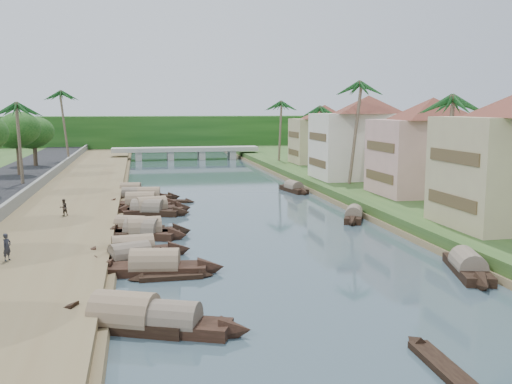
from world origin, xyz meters
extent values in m
plane|color=#364952|center=(0.00, 0.00, 0.00)|extent=(220.00, 220.00, 0.00)
cube|color=brown|center=(-16.00, 20.00, 0.40)|extent=(10.00, 180.00, 0.80)
cube|color=#2C4B1E|center=(19.00, 20.00, 0.60)|extent=(16.00, 180.00, 1.20)
cube|color=slate|center=(-20.20, 20.00, 1.35)|extent=(0.40, 180.00, 1.10)
cube|color=#123B10|center=(0.00, 95.00, 4.00)|extent=(120.00, 4.00, 8.00)
cube|color=#123B10|center=(0.00, 100.00, 4.00)|extent=(120.00, 4.00, 8.00)
cube|color=#123B10|center=(0.00, 105.00, 4.00)|extent=(120.00, 4.00, 8.00)
cube|color=#9E9E94|center=(0.00, 72.00, 2.00)|extent=(28.00, 4.00, 0.80)
cube|color=#9E9E94|center=(-9.00, 72.00, 0.90)|extent=(1.20, 3.50, 1.80)
cube|color=#9E9E94|center=(-3.00, 72.00, 0.90)|extent=(1.20, 3.50, 1.80)
cube|color=#9E9E94|center=(3.00, 72.00, 0.90)|extent=(1.20, 3.50, 1.80)
cube|color=#9E9E94|center=(9.00, 72.00, 0.90)|extent=(1.20, 3.50, 1.80)
cube|color=brown|center=(12.95, -2.00, 3.20)|extent=(0.10, 6.40, 0.90)
cube|color=brown|center=(12.95, -2.00, 6.40)|extent=(0.10, 6.40, 0.90)
cube|color=#D49F96|center=(20.00, 14.00, 4.95)|extent=(11.00, 8.00, 7.50)
pyramid|color=brown|center=(20.00, 14.00, 9.80)|extent=(14.11, 14.11, 2.20)
cube|color=brown|center=(14.45, 14.00, 3.08)|extent=(0.10, 6.40, 0.90)
cube|color=brown|center=(14.45, 14.00, 6.08)|extent=(0.10, 6.40, 0.90)
cube|color=silver|center=(19.00, 28.00, 5.20)|extent=(13.00, 8.00, 8.00)
pyramid|color=brown|center=(19.00, 28.00, 10.30)|extent=(15.59, 15.59, 2.20)
cube|color=brown|center=(12.45, 28.00, 3.20)|extent=(0.10, 6.40, 0.90)
cube|color=brown|center=(12.45, 28.00, 6.40)|extent=(0.10, 6.40, 0.90)
cube|color=tan|center=(20.00, 48.00, 4.70)|extent=(10.00, 7.00, 7.00)
pyramid|color=brown|center=(20.00, 48.00, 9.30)|extent=(12.62, 12.62, 2.20)
cube|color=brown|center=(14.95, 48.00, 2.95)|extent=(0.10, 5.60, 0.90)
cube|color=brown|center=(14.95, 48.00, 5.75)|extent=(0.10, 5.60, 0.90)
cube|color=black|center=(-7.88, -14.52, 0.20)|extent=(5.58, 3.58, 0.70)
cone|color=black|center=(-5.13, -15.66, 0.28)|extent=(1.99, 1.97, 1.67)
cone|color=black|center=(-10.63, -13.39, 0.28)|extent=(1.99, 1.97, 1.67)
cylinder|color=#796B5B|center=(-7.88, -14.52, 0.58)|extent=(4.44, 3.16, 1.73)
cube|color=black|center=(-9.87, -13.56, 0.20)|extent=(6.22, 4.27, 0.70)
cone|color=black|center=(-6.88, -14.87, 0.28)|extent=(2.33, 2.42, 2.07)
cone|color=black|center=(-12.86, -12.26, 0.28)|extent=(2.33, 2.42, 2.07)
cylinder|color=#867355|center=(-9.87, -13.56, 0.58)|extent=(4.99, 3.79, 2.18)
cube|color=black|center=(-8.27, -5.24, 0.20)|extent=(6.30, 2.79, 0.70)
cone|color=black|center=(-4.93, -5.75, 0.28)|extent=(1.98, 1.95, 1.90)
cone|color=black|center=(-11.61, -4.74, 0.28)|extent=(1.98, 1.95, 1.90)
cylinder|color=#867355|center=(-8.27, -5.24, 0.58)|extent=(4.89, 2.65, 1.97)
cube|color=black|center=(-9.77, -2.79, 0.20)|extent=(5.41, 3.34, 0.70)
cone|color=black|center=(-7.08, -1.79, 0.28)|extent=(1.91, 1.91, 1.65)
cone|color=black|center=(-12.46, -3.78, 0.28)|extent=(1.91, 1.91, 1.65)
cylinder|color=#796B5B|center=(-9.77, -2.79, 0.58)|extent=(4.29, 2.98, 1.71)
cube|color=black|center=(-9.60, -1.26, 0.20)|extent=(5.85, 2.51, 0.70)
cone|color=black|center=(-6.46, -0.93, 0.28)|extent=(1.82, 1.90, 1.91)
cone|color=black|center=(-12.73, -1.59, 0.28)|extent=(1.82, 1.90, 1.91)
cylinder|color=#867355|center=(-9.60, -1.26, 0.58)|extent=(4.52, 2.45, 2.00)
cube|color=black|center=(-8.76, 4.80, 0.20)|extent=(5.38, 2.35, 0.70)
cone|color=black|center=(-5.84, 4.97, 0.28)|extent=(1.67, 1.92, 2.00)
cone|color=black|center=(-11.69, 4.62, 0.28)|extent=(1.67, 1.92, 2.00)
cylinder|color=#867355|center=(-8.76, 4.80, 0.58)|extent=(4.15, 2.35, 2.11)
cube|color=black|center=(-8.92, 4.69, 0.20)|extent=(5.52, 3.72, 0.70)
cone|color=black|center=(-6.25, 3.58, 0.28)|extent=(2.05, 2.13, 1.84)
cone|color=black|center=(-11.59, 5.80, 0.28)|extent=(2.05, 2.13, 1.84)
cylinder|color=#796B5B|center=(-8.92, 4.69, 0.58)|extent=(4.42, 3.32, 1.94)
cube|color=black|center=(-9.77, 6.78, 0.20)|extent=(5.23, 3.39, 0.70)
cone|color=black|center=(-7.20, 5.71, 0.28)|extent=(1.88, 1.87, 1.58)
cone|color=black|center=(-12.34, 7.86, 0.28)|extent=(1.88, 1.87, 1.58)
cylinder|color=#867355|center=(-9.77, 6.78, 0.58)|extent=(4.17, 2.99, 1.64)
cube|color=black|center=(-7.98, 14.79, 0.20)|extent=(5.89, 3.10, 0.70)
cone|color=black|center=(-4.92, 15.37, 0.28)|extent=(1.97, 2.15, 2.05)
cone|color=black|center=(-11.03, 14.21, 0.28)|extent=(1.97, 2.15, 2.05)
cylinder|color=#867355|center=(-7.98, 14.79, 0.58)|extent=(4.61, 2.94, 2.17)
cube|color=black|center=(-8.36, 14.27, 0.20)|extent=(6.19, 3.70, 0.70)
cone|color=black|center=(-5.25, 13.14, 0.28)|extent=(2.14, 2.08, 1.78)
cone|color=black|center=(-11.46, 15.40, 0.28)|extent=(2.14, 2.08, 1.78)
cylinder|color=#796B5B|center=(-8.36, 14.27, 0.58)|extent=(4.90, 3.29, 1.84)
cube|color=black|center=(-8.97, 18.58, 0.20)|extent=(6.18, 2.60, 0.70)
cone|color=black|center=(-5.66, 18.22, 0.28)|extent=(1.91, 1.95, 1.96)
cone|color=black|center=(-12.29, 18.94, 0.28)|extent=(1.91, 1.95, 1.96)
cylinder|color=#867355|center=(-8.97, 18.58, 0.58)|extent=(4.78, 2.53, 2.04)
cube|color=black|center=(-8.05, 23.01, 0.20)|extent=(5.03, 2.13, 0.70)
cone|color=black|center=(-5.34, 22.76, 0.28)|extent=(1.56, 1.64, 1.67)
cone|color=black|center=(-10.75, 23.26, 0.28)|extent=(1.56, 1.64, 1.67)
cylinder|color=#867355|center=(-8.05, 23.01, 0.58)|extent=(3.88, 2.08, 1.75)
cube|color=black|center=(-9.55, 23.43, 0.20)|extent=(5.79, 2.08, 0.70)
cone|color=black|center=(-6.41, 23.16, 0.28)|extent=(1.72, 1.56, 1.60)
cone|color=black|center=(-12.69, 23.71, 0.28)|extent=(1.72, 1.56, 1.60)
cylinder|color=#796B5B|center=(-9.55, 23.43, 0.58)|extent=(4.46, 2.02, 1.64)
cube|color=black|center=(-10.03, 27.73, 0.20)|extent=(4.97, 2.25, 0.70)
cone|color=black|center=(-7.40, 27.33, 0.28)|extent=(1.57, 1.59, 1.55)
cone|color=black|center=(-12.66, 28.12, 0.28)|extent=(1.57, 1.59, 1.55)
cylinder|color=#867355|center=(-10.03, 27.73, 0.58)|extent=(3.86, 2.14, 1.62)
cube|color=black|center=(10.08, -9.01, 0.20)|extent=(3.30, 6.07, 0.70)
cone|color=black|center=(11.03, -5.91, 0.28)|extent=(1.91, 2.02, 1.68)
cone|color=black|center=(9.12, -12.11, 0.28)|extent=(1.91, 2.02, 1.68)
cylinder|color=#796B5B|center=(10.08, -9.01, 0.58)|extent=(2.96, 4.77, 1.72)
cube|color=black|center=(9.48, 7.94, 0.20)|extent=(3.20, 4.74, 0.70)
cone|color=black|center=(10.53, 10.25, 0.28)|extent=(1.72, 1.73, 1.45)
cone|color=black|center=(8.44, 5.64, 0.28)|extent=(1.72, 1.73, 1.45)
cylinder|color=#796B5B|center=(9.48, 7.94, 0.58)|extent=(2.80, 3.79, 1.50)
cube|color=black|center=(8.95, 25.96, 0.20)|extent=(2.37, 5.33, 0.70)
cone|color=black|center=(8.44, 28.77, 0.28)|extent=(1.57, 1.67, 1.49)
cone|color=black|center=(9.46, 23.15, 0.28)|extent=(1.57, 1.67, 1.49)
cylinder|color=#796B5B|center=(8.95, 25.96, 0.58)|extent=(2.21, 4.14, 1.53)
cube|color=black|center=(1.99, -20.57, 0.10)|extent=(1.01, 4.78, 0.35)
cone|color=black|center=(2.07, -17.90, 0.10)|extent=(0.90, 1.21, 0.86)
cube|color=black|center=(-7.40, -6.57, 0.10)|extent=(3.65, 0.84, 0.35)
cone|color=black|center=(-5.35, -6.55, 0.10)|extent=(0.92, 0.82, 0.81)
cone|color=black|center=(-9.45, -6.59, 0.10)|extent=(0.92, 0.82, 0.81)
cube|color=black|center=(-5.99, 21.21, 0.10)|extent=(4.13, 2.22, 0.35)
cone|color=black|center=(-3.83, 20.39, 0.10)|extent=(1.25, 1.13, 0.82)
cone|color=black|center=(-8.15, 22.02, 0.10)|extent=(1.25, 1.13, 0.82)
cylinder|color=#77674F|center=(16.00, 4.31, 6.01)|extent=(0.99, 0.36, 9.62)
sphere|color=#18491C|center=(16.00, 4.31, 10.62)|extent=(3.20, 3.20, 3.20)
cylinder|color=#77674F|center=(15.00, 22.92, 7.01)|extent=(1.56, 0.36, 11.59)
sphere|color=#18491C|center=(15.00, 22.92, 12.58)|extent=(3.20, 3.20, 3.20)
cylinder|color=#77674F|center=(16.00, 39.49, 5.62)|extent=(1.17, 0.36, 8.83)
sphere|color=#18491C|center=(16.00, 39.49, 9.86)|extent=(3.20, 3.20, 3.20)
cylinder|color=#77674F|center=(-22.00, 29.11, 5.88)|extent=(0.58, 0.36, 8.96)
sphere|color=#18491C|center=(-22.00, 29.11, 10.17)|extent=(3.20, 3.20, 3.20)
cylinder|color=#77674F|center=(14.00, 53.25, 6.06)|extent=(0.77, 0.36, 9.73)
sphere|color=#18491C|center=(14.00, 53.25, 10.73)|extent=(3.20, 3.20, 3.20)
cylinder|color=#77674F|center=(-20.50, 59.41, 7.01)|extent=(1.30, 0.36, 11.21)
sphere|color=#18491C|center=(-20.50, 59.41, 12.40)|extent=(3.20, 3.20, 3.20)
cylinder|color=#493B2A|center=(-24.00, 38.43, 3.31)|extent=(0.60, 0.60, 3.91)
ellipsoid|color=#123B10|center=(-24.00, 38.43, 7.05)|extent=(5.11, 5.11, 4.20)
cylinder|color=#493B2A|center=(-24.00, 50.17, 3.03)|extent=(0.60, 0.60, 3.33)
ellipsoid|color=#123B10|center=(-24.00, 50.17, 6.20)|extent=(5.12, 5.12, 4.21)
cylinder|color=#493B2A|center=(24.00, 30.95, 3.08)|extent=(0.60, 0.60, 3.85)
ellipsoid|color=#123B10|center=(24.00, 30.95, 6.76)|extent=(4.81, 4.81, 3.96)
imported|color=#282830|center=(-16.89, -3.43, 1.63)|extent=(0.65, 0.72, 1.66)
imported|color=#382E27|center=(-15.38, 10.92, 1.52)|extent=(0.89, 0.86, 1.44)
camera|label=1|loc=(-9.07, -38.83, 9.79)|focal=40.00mm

